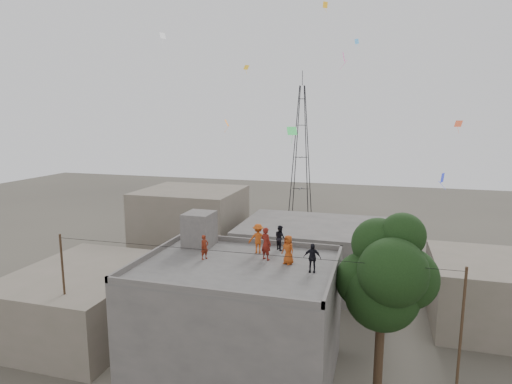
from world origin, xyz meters
The scene contains 18 objects.
ground centered at (0.00, 0.00, 0.00)m, with size 140.00×140.00×0.00m, color #403D35.
main_building centered at (0.00, 0.00, 3.05)m, with size 10.00×8.00×6.10m.
parapet centered at (0.00, 0.00, 6.25)m, with size 10.00×8.00×0.30m.
stair_head_box centered at (-3.20, 2.60, 7.10)m, with size 1.60×1.80×2.00m, color #55524F.
neighbor_west centered at (-11.00, 2.00, 2.00)m, with size 8.00×10.00×4.00m, color #6B6455.
neighbor_north centered at (2.00, 14.00, 2.50)m, with size 12.00×9.00×5.00m, color #55524F.
neighbor_northwest centered at (-10.00, 16.00, 3.50)m, with size 9.00×8.00×7.00m, color #6B6455.
neighbor_east centered at (14.00, 10.00, 2.20)m, with size 7.00×8.00×4.40m, color #6B6455.
tree centered at (7.37, 0.60, 6.10)m, with size 4.90×4.60×9.10m.
utility_line centered at (0.50, -1.25, 3.83)m, with size 20.12×0.62×7.40m.
transmission_tower centered at (-4.00, 40.00, 9.07)m, with size 2.97×2.97×20.01m.
person_red_adult centered at (1.21, 1.26, 6.98)m, with size 0.64×0.42×1.76m, color maroon.
person_orange_child centered at (2.48, 0.92, 6.86)m, with size 0.74×0.48×1.52m, color #A94213.
person_dark_child centered at (1.53, 3.21, 6.81)m, with size 0.69×0.54×1.41m, color black.
person_dark_adult centered at (3.85, 0.09, 6.82)m, with size 0.85×0.35×1.45m, color black.
person_orange_adult centered at (0.49, 2.25, 6.93)m, with size 1.07×0.62×1.66m, color #BB4C15.
person_red_child centered at (-1.96, 0.42, 6.76)m, with size 0.48×0.32×1.32m, color maroon.
kites centered at (0.80, 7.67, 16.61)m, with size 21.28×15.42×11.65m.
Camera 1 is at (6.81, -19.83, 13.51)m, focal length 30.00 mm.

